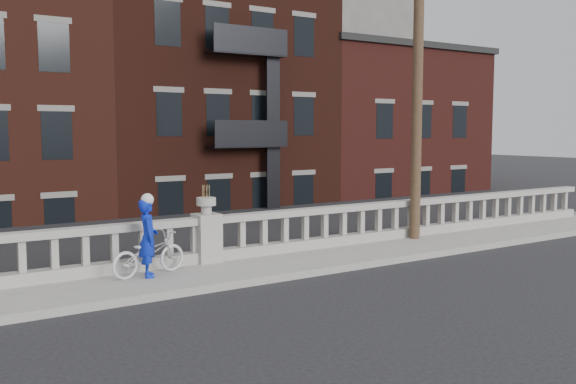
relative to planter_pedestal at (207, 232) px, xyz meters
name	(u,v)px	position (x,y,z in m)	size (l,w,h in m)	color
ground	(307,308)	(0.00, -3.95, -0.83)	(120.00, 120.00, 0.00)	black
sidewalk	(227,272)	(0.00, -0.95, -0.76)	(32.00, 2.20, 0.15)	gray
balustrade	(207,240)	(0.00, 0.00, -0.19)	(28.00, 0.34, 1.03)	gray
planter_pedestal	(207,232)	(0.00, 0.00, 0.00)	(0.55, 0.55, 1.76)	gray
lower_level	(37,140)	(0.56, 19.09, 1.80)	(80.00, 44.00, 20.80)	#605E59
utility_pole	(418,52)	(6.20, -0.35, 4.41)	(1.60, 0.28, 10.00)	#422D1E
bicycle	(149,254)	(-1.61, -0.57, -0.23)	(0.59, 1.70, 0.90)	silver
cyclist	(148,238)	(-1.66, -0.69, 0.12)	(0.59, 0.38, 1.61)	#0C22B5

